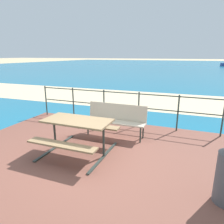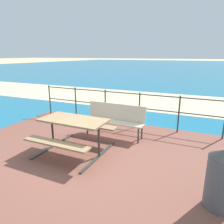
% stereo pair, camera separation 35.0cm
% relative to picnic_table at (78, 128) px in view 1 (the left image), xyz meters
% --- Properties ---
extents(ground_plane, '(240.00, 240.00, 0.00)m').
position_rel_picnic_table_xyz_m(ground_plane, '(0.24, -0.10, -0.66)').
color(ground_plane, tan).
extents(patio_paving, '(6.40, 5.20, 0.06)m').
position_rel_picnic_table_xyz_m(patio_paving, '(0.24, -0.10, -0.63)').
color(patio_paving, brown).
rests_on(patio_paving, ground).
extents(sea_water, '(90.00, 90.00, 0.01)m').
position_rel_picnic_table_xyz_m(sea_water, '(0.24, 39.90, -0.65)').
color(sea_water, '#196B8E').
rests_on(sea_water, ground).
extents(beach_strip, '(54.08, 5.61, 0.01)m').
position_rel_picnic_table_xyz_m(beach_strip, '(0.24, 6.55, -0.65)').
color(beach_strip, beige).
rests_on(beach_strip, ground).
extents(picnic_table, '(1.52, 1.54, 0.79)m').
position_rel_picnic_table_xyz_m(picnic_table, '(0.00, 0.00, 0.00)').
color(picnic_table, '#8C704C').
rests_on(picnic_table, patio_paving).
extents(park_bench, '(1.69, 0.44, 0.89)m').
position_rel_picnic_table_xyz_m(park_bench, '(0.45, 1.30, -0.07)').
color(park_bench, '#BCAD93').
rests_on(park_bench, patio_paving).
extents(railing_fence, '(5.94, 0.04, 1.09)m').
position_rel_picnic_table_xyz_m(railing_fence, '(0.24, 2.29, 0.08)').
color(railing_fence, '#2D3833').
rests_on(railing_fence, patio_paving).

